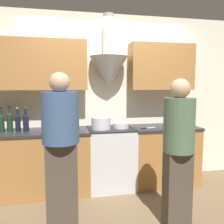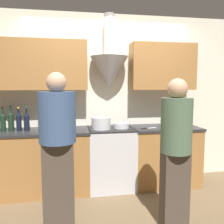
{
  "view_description": "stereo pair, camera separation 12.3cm",
  "coord_description": "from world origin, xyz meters",
  "px_view_note": "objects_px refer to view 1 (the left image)",
  "views": [
    {
      "loc": [
        -0.67,
        -3.02,
        1.5
      ],
      "look_at": [
        0.0,
        0.23,
        1.14
      ],
      "focal_mm": 38.0,
      "sensor_mm": 36.0,
      "label": 1
    },
    {
      "loc": [
        -0.55,
        -3.05,
        1.5
      ],
      "look_at": [
        0.0,
        0.23,
        1.14
      ],
      "focal_mm": 38.0,
      "sensor_mm": 36.0,
      "label": 2
    }
  ],
  "objects_px": {
    "wine_bottle_4": "(10,121)",
    "wine_bottle_5": "(18,122)",
    "person_foreground_left": "(61,146)",
    "person_foreground_right": "(178,147)",
    "orange_fruit": "(169,124)",
    "stock_pot": "(101,123)",
    "stove_range": "(111,158)",
    "wine_bottle_6": "(26,122)",
    "mixing_bowl": "(121,126)",
    "wine_bottle_3": "(1,122)"
  },
  "relations": [
    {
      "from": "stock_pot",
      "to": "orange_fruit",
      "type": "xyz_separation_m",
      "value": [
        1.02,
        -0.06,
        -0.04
      ]
    },
    {
      "from": "wine_bottle_5",
      "to": "orange_fruit",
      "type": "relative_size",
      "value": 3.84
    },
    {
      "from": "stove_range",
      "to": "stock_pot",
      "type": "height_order",
      "value": "stock_pot"
    },
    {
      "from": "person_foreground_left",
      "to": "wine_bottle_3",
      "type": "bearing_deg",
      "value": 128.82
    },
    {
      "from": "person_foreground_left",
      "to": "stock_pot",
      "type": "bearing_deg",
      "value": 59.05
    },
    {
      "from": "wine_bottle_5",
      "to": "person_foreground_left",
      "type": "relative_size",
      "value": 0.2
    },
    {
      "from": "wine_bottle_6",
      "to": "person_foreground_right",
      "type": "relative_size",
      "value": 0.21
    },
    {
      "from": "wine_bottle_4",
      "to": "wine_bottle_6",
      "type": "xyz_separation_m",
      "value": [
        0.21,
        -0.01,
        -0.01
      ]
    },
    {
      "from": "stock_pot",
      "to": "person_foreground_right",
      "type": "distance_m",
      "value": 1.28
    },
    {
      "from": "wine_bottle_5",
      "to": "wine_bottle_6",
      "type": "xyz_separation_m",
      "value": [
        0.1,
        -0.01,
        -0.0
      ]
    },
    {
      "from": "stove_range",
      "to": "wine_bottle_4",
      "type": "relative_size",
      "value": 2.55
    },
    {
      "from": "stove_range",
      "to": "orange_fruit",
      "type": "bearing_deg",
      "value": -6.54
    },
    {
      "from": "mixing_bowl",
      "to": "person_foreground_right",
      "type": "distance_m",
      "value": 1.17
    },
    {
      "from": "stock_pot",
      "to": "person_foreground_right",
      "type": "relative_size",
      "value": 0.18
    },
    {
      "from": "mixing_bowl",
      "to": "person_foreground_left",
      "type": "bearing_deg",
      "value": -132.06
    },
    {
      "from": "wine_bottle_3",
      "to": "wine_bottle_6",
      "type": "height_order",
      "value": "wine_bottle_3"
    },
    {
      "from": "wine_bottle_5",
      "to": "stock_pot",
      "type": "distance_m",
      "value": 1.13
    },
    {
      "from": "wine_bottle_6",
      "to": "wine_bottle_4",
      "type": "bearing_deg",
      "value": 176.22
    },
    {
      "from": "stove_range",
      "to": "person_foreground_right",
      "type": "distance_m",
      "value": 1.31
    },
    {
      "from": "orange_fruit",
      "to": "wine_bottle_3",
      "type": "bearing_deg",
      "value": 177.44
    },
    {
      "from": "wine_bottle_5",
      "to": "person_foreground_left",
      "type": "bearing_deg",
      "value": -59.48
    },
    {
      "from": "wine_bottle_6",
      "to": "stock_pot",
      "type": "relative_size",
      "value": 1.2
    },
    {
      "from": "wine_bottle_4",
      "to": "wine_bottle_5",
      "type": "xyz_separation_m",
      "value": [
        0.1,
        -0.01,
        -0.01
      ]
    },
    {
      "from": "wine_bottle_5",
      "to": "person_foreground_right",
      "type": "height_order",
      "value": "person_foreground_right"
    },
    {
      "from": "wine_bottle_4",
      "to": "wine_bottle_5",
      "type": "relative_size",
      "value": 1.06
    },
    {
      "from": "wine_bottle_3",
      "to": "wine_bottle_5",
      "type": "height_order",
      "value": "wine_bottle_3"
    },
    {
      "from": "stock_pot",
      "to": "mixing_bowl",
      "type": "distance_m",
      "value": 0.3
    },
    {
      "from": "wine_bottle_3",
      "to": "stock_pot",
      "type": "bearing_deg",
      "value": -1.98
    },
    {
      "from": "stock_pot",
      "to": "wine_bottle_4",
      "type": "bearing_deg",
      "value": 177.23
    },
    {
      "from": "stove_range",
      "to": "wine_bottle_3",
      "type": "xyz_separation_m",
      "value": [
        -1.49,
        0.01,
        0.58
      ]
    },
    {
      "from": "wine_bottle_3",
      "to": "wine_bottle_4",
      "type": "height_order",
      "value": "wine_bottle_4"
    },
    {
      "from": "orange_fruit",
      "to": "person_foreground_left",
      "type": "height_order",
      "value": "person_foreground_left"
    },
    {
      "from": "wine_bottle_4",
      "to": "stove_range",
      "type": "bearing_deg",
      "value": -0.78
    },
    {
      "from": "orange_fruit",
      "to": "wine_bottle_4",
      "type": "bearing_deg",
      "value": 176.98
    },
    {
      "from": "stove_range",
      "to": "wine_bottle_5",
      "type": "xyz_separation_m",
      "value": [
        -1.28,
        0.01,
        0.58
      ]
    },
    {
      "from": "wine_bottle_6",
      "to": "stock_pot",
      "type": "bearing_deg",
      "value": -2.56
    },
    {
      "from": "wine_bottle_4",
      "to": "wine_bottle_6",
      "type": "distance_m",
      "value": 0.21
    },
    {
      "from": "wine_bottle_5",
      "to": "person_foreground_right",
      "type": "bearing_deg",
      "value": -33.12
    },
    {
      "from": "person_foreground_left",
      "to": "person_foreground_right",
      "type": "relative_size",
      "value": 1.04
    },
    {
      "from": "stove_range",
      "to": "mixing_bowl",
      "type": "relative_size",
      "value": 3.89
    },
    {
      "from": "wine_bottle_4",
      "to": "mixing_bowl",
      "type": "relative_size",
      "value": 1.53
    },
    {
      "from": "wine_bottle_3",
      "to": "wine_bottle_4",
      "type": "bearing_deg",
      "value": 7.53
    },
    {
      "from": "orange_fruit",
      "to": "person_foreground_right",
      "type": "height_order",
      "value": "person_foreground_right"
    },
    {
      "from": "person_foreground_right",
      "to": "wine_bottle_3",
      "type": "bearing_deg",
      "value": 149.83
    },
    {
      "from": "wine_bottle_4",
      "to": "person_foreground_left",
      "type": "height_order",
      "value": "person_foreground_left"
    },
    {
      "from": "mixing_bowl",
      "to": "person_foreground_right",
      "type": "relative_size",
      "value": 0.14
    },
    {
      "from": "wine_bottle_3",
      "to": "wine_bottle_5",
      "type": "xyz_separation_m",
      "value": [
        0.21,
        0.01,
        -0.0
      ]
    },
    {
      "from": "stove_range",
      "to": "mixing_bowl",
      "type": "bearing_deg",
      "value": -7.84
    },
    {
      "from": "wine_bottle_5",
      "to": "wine_bottle_6",
      "type": "relative_size",
      "value": 0.99
    },
    {
      "from": "orange_fruit",
      "to": "stock_pot",
      "type": "bearing_deg",
      "value": 176.69
    }
  ]
}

